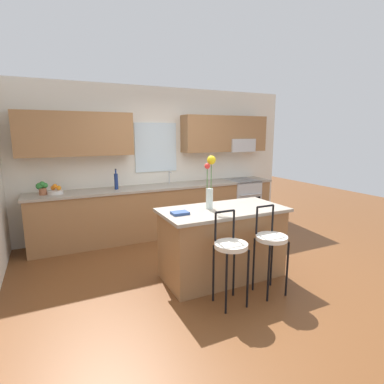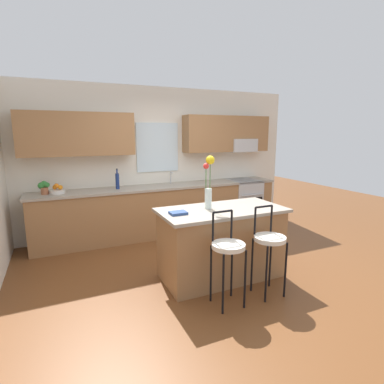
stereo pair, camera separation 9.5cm
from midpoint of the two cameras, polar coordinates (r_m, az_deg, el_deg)
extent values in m
plane|color=brown|center=(4.34, 3.00, -14.45)|extent=(14.00, 14.00, 0.00)
cube|color=silver|center=(5.84, -6.22, 5.92)|extent=(5.60, 0.12, 2.70)
cube|color=#996B42|center=(5.32, -20.26, 10.21)|extent=(1.80, 0.34, 0.70)
cube|color=#996B42|center=(6.20, 7.00, 10.83)|extent=(1.80, 0.34, 0.70)
cube|color=silver|center=(5.76, -6.05, 8.35)|extent=(0.81, 0.03, 0.90)
cube|color=#B7BABC|center=(6.36, 9.72, 8.68)|extent=(0.56, 0.36, 0.26)
cube|color=#996B42|center=(5.66, -4.88, -3.57)|extent=(4.50, 0.60, 0.88)
cube|color=#9E9384|center=(5.56, -4.96, 1.01)|extent=(4.56, 0.64, 0.04)
cube|color=#B7BABC|center=(5.64, -2.97, 0.67)|extent=(0.54, 0.38, 0.11)
cylinder|color=#B7BABC|center=(5.76, -3.57, 2.69)|extent=(0.02, 0.02, 0.22)
cylinder|color=#B7BABC|center=(5.69, -3.37, 3.71)|extent=(0.02, 0.12, 0.02)
cube|color=#B7BABC|center=(6.41, 9.98, -1.78)|extent=(0.60, 0.60, 0.92)
cube|color=black|center=(6.19, 11.50, -2.87)|extent=(0.52, 0.02, 0.40)
cylinder|color=#B7BABC|center=(6.11, 11.78, -0.57)|extent=(0.50, 0.02, 0.02)
cube|color=#996B42|center=(4.02, 6.21, -9.78)|extent=(1.53, 0.73, 0.88)
cube|color=#9E9384|center=(3.88, 6.36, -3.43)|extent=(1.61, 0.81, 0.04)
cylinder|color=black|center=(3.28, 6.75, -16.96)|extent=(0.02, 0.02, 0.66)
cylinder|color=black|center=(3.42, 10.79, -15.90)|extent=(0.02, 0.02, 0.66)
cylinder|color=black|center=(3.49, 4.39, -15.12)|extent=(0.02, 0.02, 0.66)
cylinder|color=black|center=(3.62, 8.26, -14.23)|extent=(0.02, 0.02, 0.66)
cylinder|color=silver|center=(3.30, 7.71, -10.02)|extent=(0.36, 0.36, 0.05)
cylinder|color=black|center=(3.30, 4.80, -6.60)|extent=(0.02, 0.02, 0.32)
cylinder|color=black|center=(3.41, 8.26, -6.06)|extent=(0.02, 0.02, 0.32)
cylinder|color=black|center=(3.31, 6.62, -3.68)|extent=(0.23, 0.02, 0.02)
cylinder|color=black|center=(3.57, 14.60, -14.83)|extent=(0.02, 0.02, 0.66)
cylinder|color=black|center=(3.73, 17.93, -13.83)|extent=(0.02, 0.02, 0.66)
cylinder|color=black|center=(3.76, 11.96, -13.32)|extent=(0.02, 0.02, 0.66)
cylinder|color=black|center=(3.92, 15.23, -12.46)|extent=(0.02, 0.02, 0.66)
cylinder|color=silver|center=(3.61, 15.22, -8.46)|extent=(0.36, 0.36, 0.05)
cylinder|color=black|center=(3.59, 12.54, -5.36)|extent=(0.02, 0.02, 0.32)
cylinder|color=black|center=(3.73, 15.44, -4.87)|extent=(0.02, 0.02, 0.32)
cylinder|color=black|center=(3.61, 14.14, -2.68)|extent=(0.23, 0.02, 0.02)
cylinder|color=silver|center=(3.84, 3.79, -1.26)|extent=(0.09, 0.09, 0.26)
cylinder|color=#3D722D|center=(3.81, 4.12, 1.98)|extent=(0.01, 0.01, 0.54)
sphere|color=yellow|center=(3.77, 4.18, 6.03)|extent=(0.11, 0.11, 0.11)
cylinder|color=#3D722D|center=(3.79, 3.36, 1.38)|extent=(0.01, 0.01, 0.47)
sphere|color=red|center=(3.76, 3.40, 4.89)|extent=(0.07, 0.07, 0.07)
cube|color=navy|center=(3.59, -1.86, -3.97)|extent=(0.20, 0.15, 0.03)
cylinder|color=silver|center=(5.25, -23.62, 0.07)|extent=(0.24, 0.24, 0.06)
sphere|color=orange|center=(5.24, -23.09, 0.81)|extent=(0.07, 0.07, 0.07)
sphere|color=orange|center=(5.29, -23.98, 0.83)|extent=(0.07, 0.07, 0.07)
sphere|color=orange|center=(5.24, -23.70, 1.09)|extent=(0.07, 0.07, 0.07)
cylinder|color=navy|center=(5.33, -13.39, 1.99)|extent=(0.06, 0.06, 0.27)
cylinder|color=navy|center=(5.30, -13.47, 3.80)|extent=(0.03, 0.03, 0.07)
cylinder|color=black|center=(5.30, -13.49, 4.23)|extent=(0.03, 0.03, 0.02)
cylinder|color=#9E5B3D|center=(5.25, -25.55, 0.18)|extent=(0.11, 0.11, 0.11)
sphere|color=#2D7A33|center=(5.23, -25.66, 1.42)|extent=(0.09, 0.09, 0.09)
sphere|color=#2D7A33|center=(5.25, -26.06, 1.08)|extent=(0.11, 0.11, 0.11)
sphere|color=#2D7A33|center=(5.22, -25.20, 1.22)|extent=(0.08, 0.08, 0.08)
camera|label=1|loc=(0.05, -89.40, 0.12)|focal=28.30mm
camera|label=2|loc=(0.05, 90.60, -0.12)|focal=28.30mm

